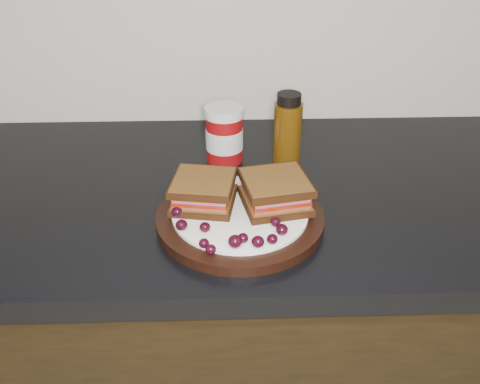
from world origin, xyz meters
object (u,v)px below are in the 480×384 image
object	(u,v)px
sandwich_left	(203,191)
oil_bottle	(287,131)
plate	(240,218)
condiment_jar	(224,134)

from	to	relation	value
sandwich_left	oil_bottle	world-z (taller)	oil_bottle
plate	condiment_jar	bearing A→B (deg)	96.09
condiment_jar	oil_bottle	world-z (taller)	oil_bottle
sandwich_left	oil_bottle	size ratio (longest dim) A/B	0.68
oil_bottle	condiment_jar	bearing A→B (deg)	167.75
sandwich_left	oil_bottle	xyz separation A→B (m)	(0.16, 0.17, 0.03)
condiment_jar	oil_bottle	bearing A→B (deg)	-12.25
plate	sandwich_left	size ratio (longest dim) A/B	2.76
sandwich_left	condiment_jar	size ratio (longest dim) A/B	0.89
oil_bottle	sandwich_left	bearing A→B (deg)	-132.72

